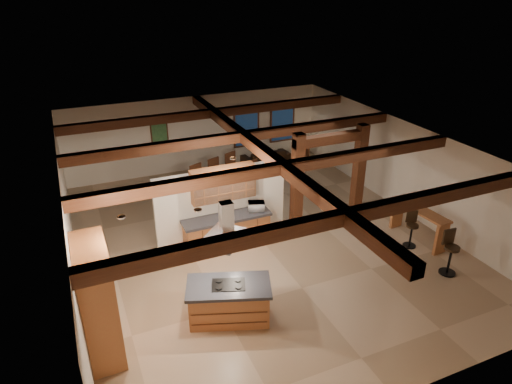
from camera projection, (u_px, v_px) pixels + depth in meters
The scene contains 22 objects.
ground at pixel (261, 240), 13.27m from camera, with size 12.00×12.00×0.00m, color tan.
room_walls at pixel (261, 184), 12.51m from camera, with size 12.00×12.00×12.00m.
ceiling_beams at pixel (261, 151), 12.09m from camera, with size 10.00×12.00×0.28m.
timber_posts at pixel (330, 165), 13.83m from camera, with size 2.50×0.30×2.90m.
partition_wall at pixel (222, 205), 12.85m from camera, with size 3.80×0.18×2.20m, color silver.
pantry_cabinet at pixel (98, 301), 8.92m from camera, with size 0.67×1.60×2.40m.
back_counter at pixel (227, 231), 12.80m from camera, with size 2.50×0.66×0.94m.
upper_display_cabinet at pixel (223, 184), 12.38m from camera, with size 1.80×0.36×0.95m.
range_hood at pixel (227, 250), 9.49m from camera, with size 1.10×1.10×1.40m.
back_windows at pixel (265, 124), 18.55m from camera, with size 2.70×0.07×1.70m.
framed_art at pixel (159, 132), 16.92m from camera, with size 0.65×0.05×0.85m.
recessed_cans at pixel (189, 192), 9.53m from camera, with size 3.16×2.46×0.03m.
kitchen_island at pixel (229, 301), 10.06m from camera, with size 2.06×1.54×0.91m.
dining_table at pixel (225, 190), 15.61m from camera, with size 1.89×1.05×0.66m, color #421E10.
sofa at pixel (266, 157), 18.58m from camera, with size 1.95×0.76×0.57m, color black.
microwave at pixel (256, 206), 12.87m from camera, with size 0.46×0.31×0.26m, color silver.
bar_counter at pixel (419, 219), 13.02m from camera, with size 0.61×1.90×0.98m.
side_table at pixel (302, 154), 18.81m from camera, with size 0.49×0.49×0.60m, color #37170D.
table_lamp at pixel (303, 142), 18.58m from camera, with size 0.27×0.27×0.32m.
bar_stool_a at pixel (450, 252), 11.56m from camera, with size 0.42×0.42×1.21m.
bar_stool_b at pixel (411, 229), 12.77m from camera, with size 0.40×0.41×1.06m.
dining_chairs at pixel (225, 180), 15.46m from camera, with size 2.66×2.66×1.34m.
Camera 1 is at (-4.67, -10.39, 6.95)m, focal length 32.00 mm.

